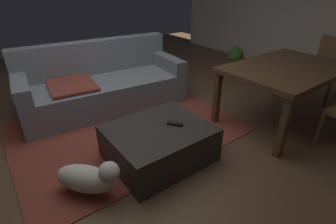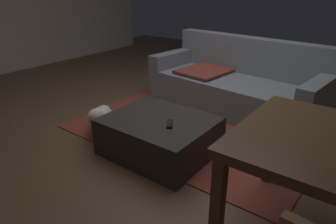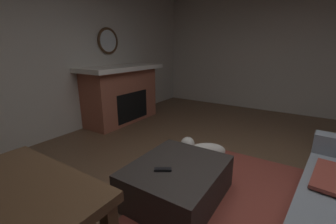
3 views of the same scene
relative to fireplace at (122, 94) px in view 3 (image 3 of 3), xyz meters
The scene contains 8 objects.
floor 3.16m from the fireplace, 62.58° to the left, with size 9.57×9.57×0.00m, color brown.
wall_back_fireplace_side 1.71m from the fireplace, 14.70° to the right, with size 8.37×0.12×2.84m, color beige.
wall_left 3.86m from the fireplace, 132.80° to the left, with size 0.12×6.67×2.84m, color beige.
fireplace is the anchor object (origin of this frame).
round_wall_mirror 1.06m from the fireplace, 90.00° to the right, with size 0.51×0.05×0.51m.
ottoman_coffee_table 2.70m from the fireplace, 55.45° to the left, with size 0.98×0.82×0.37m, color #2D2826.
tv_remote 2.73m from the fireplace, 51.97° to the left, with size 0.05×0.16×0.02m, color black.
small_dog 2.30m from the fireplace, 70.70° to the left, with size 0.51×0.56×0.33m.
Camera 3 is at (1.75, 0.42, 1.46)m, focal length 23.69 mm.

